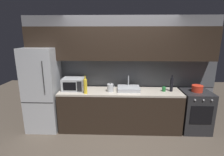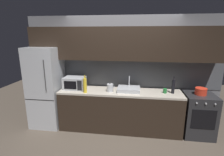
{
  "view_description": "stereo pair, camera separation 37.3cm",
  "coord_description": "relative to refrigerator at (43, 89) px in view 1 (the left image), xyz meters",
  "views": [
    {
      "loc": [
        -0.05,
        -2.72,
        2.1
      ],
      "look_at": [
        -0.17,
        0.9,
        1.19
      ],
      "focal_mm": 27.99,
      "sensor_mm": 36.0,
      "label": 1
    },
    {
      "loc": [
        0.33,
        -2.69,
        2.1
      ],
      "look_at": [
        -0.17,
        0.9,
        1.19
      ],
      "focal_mm": 27.99,
      "sensor_mm": 36.0,
      "label": 2
    }
  ],
  "objects": [
    {
      "name": "kettle",
      "position": [
        1.49,
        -0.06,
        0.07
      ],
      "size": [
        0.17,
        0.13,
        0.19
      ],
      "color": "#B7BABF",
      "rests_on": "counter_run"
    },
    {
      "name": "counter_run",
      "position": [
        1.7,
        0.0,
        -0.46
      ],
      "size": [
        2.64,
        0.6,
        0.9
      ],
      "color": "black",
      "rests_on": "ground"
    },
    {
      "name": "wine_bottle_dark",
      "position": [
        2.8,
        0.0,
        0.14
      ],
      "size": [
        0.06,
        0.06,
        0.36
      ],
      "color": "black",
      "rests_on": "counter_run"
    },
    {
      "name": "sink_basin",
      "position": [
        1.89,
        0.03,
        0.03
      ],
      "size": [
        0.48,
        0.38,
        0.3
      ],
      "color": "#ADAFB5",
      "rests_on": "counter_run"
    },
    {
      "name": "back_wall",
      "position": [
        1.7,
        0.3,
        0.63
      ],
      "size": [
        4.38,
        0.44,
        2.5
      ],
      "color": "slate",
      "rests_on": "ground"
    },
    {
      "name": "mug_green",
      "position": [
        2.64,
        0.0,
        0.03
      ],
      "size": [
        0.08,
        0.08,
        0.1
      ],
      "primitive_type": "cylinder",
      "color": "#1E6B2D",
      "rests_on": "counter_run"
    },
    {
      "name": "refrigerator",
      "position": [
        0.0,
        0.0,
        0.0
      ],
      "size": [
        0.68,
        0.69,
        1.83
      ],
      "color": "#ADAFB5",
      "rests_on": "ground"
    },
    {
      "name": "microwave",
      "position": [
        0.68,
        0.02,
        0.12
      ],
      "size": [
        0.46,
        0.35,
        0.27
      ],
      "color": "#A8AAAF",
      "rests_on": "counter_run"
    },
    {
      "name": "cooking_pot",
      "position": [
        3.35,
        0.0,
        0.06
      ],
      "size": [
        0.23,
        0.23,
        0.14
      ],
      "color": "red",
      "rests_on": "oven_range"
    },
    {
      "name": "oven_range",
      "position": [
        3.36,
        -0.0,
        -0.46
      ],
      "size": [
        0.6,
        0.62,
        0.9
      ],
      "color": "#232326",
      "rests_on": "ground"
    },
    {
      "name": "ground_plane",
      "position": [
        1.7,
        -0.9,
        -0.91
      ],
      "size": [
        10.0,
        10.0,
        0.0
      ],
      "primitive_type": "plane",
      "color": "#4C4238"
    },
    {
      "name": "wine_bottle_yellow",
      "position": [
        0.98,
        -0.2,
        0.14
      ],
      "size": [
        0.07,
        0.07,
        0.37
      ],
      "color": "gold",
      "rests_on": "counter_run"
    }
  ]
}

